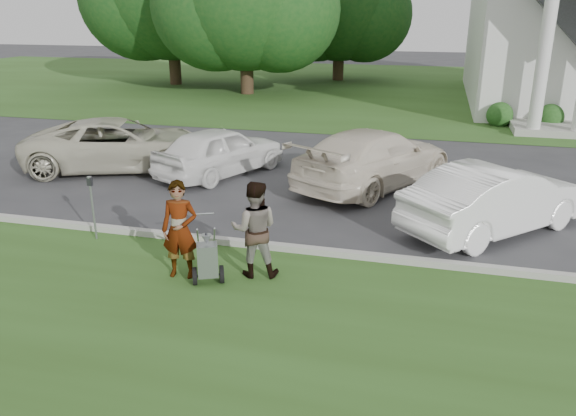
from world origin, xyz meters
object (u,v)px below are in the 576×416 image
at_px(striping_cart, 208,261).
at_px(person_left, 180,231).
at_px(parking_meter_near, 92,200).
at_px(car_c, 374,158).
at_px(car_a, 119,144).
at_px(tree_left, 245,2).
at_px(person_right, 255,230).
at_px(tree_back, 340,9).
at_px(car_d, 496,199).
at_px(car_b, 220,151).

bearing_deg(striping_cart, person_left, 142.47).
xyz_separation_m(person_left, parking_meter_near, (-2.58, 1.18, -0.03)).
distance_m(striping_cart, car_c, 7.16).
bearing_deg(car_a, tree_left, -15.30).
bearing_deg(person_right, tree_back, -96.33).
height_order(tree_back, car_c, tree_back).
bearing_deg(parking_meter_near, car_a, 115.09).
bearing_deg(car_c, person_left, 95.75).
distance_m(car_a, car_d, 11.10).
xyz_separation_m(person_right, car_a, (-6.33, 6.00, -0.13)).
relative_size(striping_cart, car_b, 0.28).
relative_size(tree_back, car_d, 2.08).
bearing_deg(tree_left, person_right, -70.93).
relative_size(striping_cart, car_a, 0.21).
xyz_separation_m(tree_back, person_left, (2.52, -31.04, -3.81)).
height_order(tree_left, tree_back, tree_left).
bearing_deg(car_a, tree_back, -26.25).
relative_size(parking_meter_near, car_c, 0.26).
height_order(striping_cart, person_left, person_left).
height_order(striping_cart, car_b, car_b).
relative_size(car_a, car_b, 1.30).
bearing_deg(tree_back, car_b, -88.29).
relative_size(person_right, parking_meter_near, 1.28).
xyz_separation_m(tree_back, car_d, (8.31, -27.15, -3.96)).
bearing_deg(car_d, tree_left, -13.29).
height_order(tree_left, striping_cart, tree_left).
bearing_deg(parking_meter_near, car_d, 17.99).
bearing_deg(person_right, person_left, 3.66).
relative_size(striping_cart, person_right, 0.66).
xyz_separation_m(tree_left, person_left, (6.52, -23.04, -4.19)).
xyz_separation_m(tree_left, car_b, (4.73, -16.43, -4.37)).
distance_m(tree_back, person_left, 31.37).
distance_m(car_b, car_c, 4.58).
bearing_deg(car_c, striping_cart, 100.42).
relative_size(person_left, car_d, 0.40).
relative_size(parking_meter_near, car_d, 0.31).
bearing_deg(car_a, parking_meter_near, -175.36).
xyz_separation_m(tree_back, striping_cart, (3.10, -31.18, -4.28)).
xyz_separation_m(person_left, car_d, (5.78, 3.89, -0.16)).
xyz_separation_m(person_left, person_right, (1.30, 0.40, -0.01)).
bearing_deg(tree_left, car_d, -57.27).
relative_size(tree_left, person_right, 5.82).
height_order(car_b, car_c, car_c).
relative_size(person_right, car_c, 0.33).
xyz_separation_m(car_c, car_d, (3.00, -2.77, -0.04)).
distance_m(tree_left, car_a, 17.26).
distance_m(person_left, parking_meter_near, 2.84).
height_order(person_left, parking_meter_near, person_left).
relative_size(tree_left, car_d, 2.30).
bearing_deg(car_c, car_d, 165.69).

